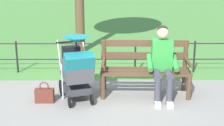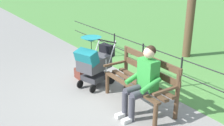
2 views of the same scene
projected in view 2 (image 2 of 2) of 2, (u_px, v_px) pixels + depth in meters
ground_plane at (115, 91)px, 5.61m from camera, size 60.00×60.00×0.00m
park_bench at (142, 79)px, 4.92m from camera, size 1.61×0.64×0.96m
person_on_bench at (143, 79)px, 4.54m from camera, size 0.54×0.74×1.28m
stroller at (94, 61)px, 5.65m from camera, size 0.73×0.99×1.15m
handbag at (80, 74)px, 6.20m from camera, size 0.32×0.14×0.37m
park_fence at (177, 67)px, 5.78m from camera, size 8.97×0.04×0.70m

